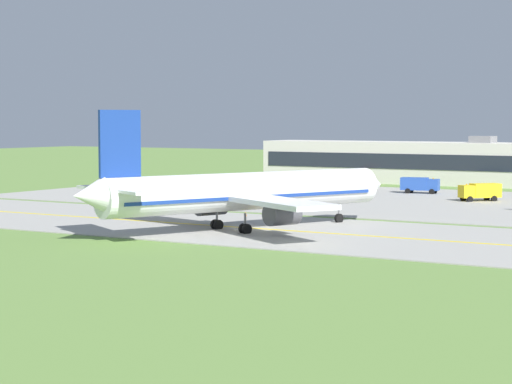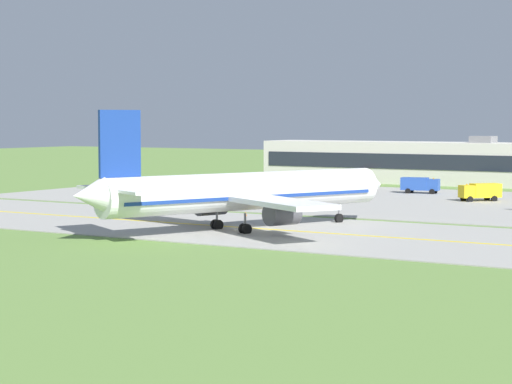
% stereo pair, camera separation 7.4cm
% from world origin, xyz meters
% --- Properties ---
extents(ground_plane, '(500.00, 500.00, 0.00)m').
position_xyz_m(ground_plane, '(0.00, 0.00, 0.00)').
color(ground_plane, olive).
extents(taxiway_strip, '(240.00, 28.00, 0.10)m').
position_xyz_m(taxiway_strip, '(0.00, 0.00, 0.05)').
color(taxiway_strip, '#9E9B93').
rests_on(taxiway_strip, ground).
extents(apron_pad, '(140.00, 52.00, 0.10)m').
position_xyz_m(apron_pad, '(10.00, 42.00, 0.05)').
color(apron_pad, '#9E9B93').
rests_on(apron_pad, ground).
extents(taxiway_centreline, '(220.00, 0.60, 0.01)m').
position_xyz_m(taxiway_centreline, '(0.00, 0.00, 0.11)').
color(taxiway_centreline, yellow).
rests_on(taxiway_centreline, taxiway_strip).
extents(airplane_lead, '(31.24, 37.86, 12.70)m').
position_xyz_m(airplane_lead, '(0.60, -2.16, 4.13)').
color(airplane_lead, white).
rests_on(airplane_lead, ground).
extents(service_truck_baggage, '(5.58, 5.79, 2.60)m').
position_xyz_m(service_truck_baggage, '(9.78, 47.83, 1.53)').
color(service_truck_baggage, yellow).
rests_on(service_truck_baggage, ground).
extents(service_truck_fuel, '(6.26, 3.11, 2.60)m').
position_xyz_m(service_truck_fuel, '(-3.31, 57.36, 1.53)').
color(service_truck_fuel, '#264CA5').
rests_on(service_truck_fuel, ground).
extents(service_truck_pushback, '(2.70, 6.53, 2.59)m').
position_xyz_m(service_truck_pushback, '(-31.06, 56.53, 1.18)').
color(service_truck_pushback, red).
rests_on(service_truck_pushback, ground).
extents(terminal_building, '(60.95, 10.65, 8.90)m').
position_xyz_m(terminal_building, '(-13.36, 81.97, 3.87)').
color(terminal_building, beige).
rests_on(terminal_building, ground).
extents(traffic_cone_near_edge, '(0.44, 0.44, 0.60)m').
position_xyz_m(traffic_cone_near_edge, '(-7.30, 11.15, 0.30)').
color(traffic_cone_near_edge, orange).
rests_on(traffic_cone_near_edge, ground).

